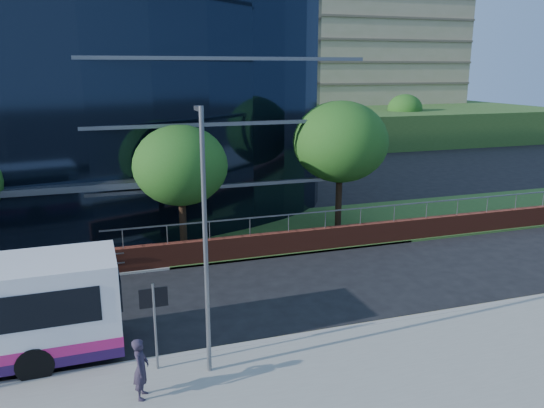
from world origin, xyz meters
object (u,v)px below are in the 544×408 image
object	(u,v)px
tree_far_d	(340,142)
streetlight_east	(205,237)
street_sign	(154,309)
tree_dist_f	(405,109)
tree_dist_e	(290,111)
tree_far_c	(180,166)
pedestrian	(141,368)

from	to	relation	value
tree_far_d	streetlight_east	distance (m)	15.77
street_sign	tree_dist_f	world-z (taller)	tree_dist_f
tree_dist_e	tree_far_c	bearing A→B (deg)	-118.74
tree_far_c	tree_dist_f	bearing A→B (deg)	45.00
pedestrian	tree_far_d	bearing A→B (deg)	-27.64
tree_far_d	streetlight_east	xyz separation A→B (m)	(-10.00, -12.17, -0.75)
tree_far_c	tree_dist_e	size ratio (longest dim) A/B	1.00
tree_far_c	streetlight_east	size ratio (longest dim) A/B	0.81
streetlight_east	pedestrian	bearing A→B (deg)	-159.33
tree_far_d	tree_dist_f	size ratio (longest dim) A/B	1.23
tree_far_c	streetlight_east	xyz separation A→B (m)	(-1.00, -11.17, -0.10)
tree_far_d	tree_dist_e	xyz separation A→B (m)	(8.00, 30.00, -0.65)
tree_far_d	tree_dist_e	bearing A→B (deg)	75.07
tree_far_d	tree_far_c	bearing A→B (deg)	-173.66
tree_far_d	street_sign	bearing A→B (deg)	-134.78
tree_dist_e	pedestrian	size ratio (longest dim) A/B	3.64
street_sign	tree_far_c	size ratio (longest dim) A/B	0.43
street_sign	pedestrian	xyz separation A→B (m)	(-0.56, -1.36, -1.10)
tree_far_c	streetlight_east	bearing A→B (deg)	-95.11
tree_dist_e	streetlight_east	bearing A→B (deg)	-113.11
street_sign	tree_dist_e	xyz separation A→B (m)	(19.50, 41.59, 2.39)
tree_dist_e	street_sign	bearing A→B (deg)	-115.12
street_sign	pedestrian	bearing A→B (deg)	-112.40
tree_dist_e	streetlight_east	xyz separation A→B (m)	(-18.00, -42.17, -0.10)
pedestrian	tree_dist_e	bearing A→B (deg)	-9.71
streetlight_east	pedestrian	xyz separation A→B (m)	(-2.06, -0.78, -3.39)
tree_far_c	tree_far_d	size ratio (longest dim) A/B	0.87
street_sign	pedestrian	distance (m)	1.84
tree_dist_f	streetlight_east	world-z (taller)	streetlight_east
tree_far_d	tree_dist_e	size ratio (longest dim) A/B	1.14
streetlight_east	pedestrian	size ratio (longest dim) A/B	4.47
streetlight_east	tree_far_d	bearing A→B (deg)	50.60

